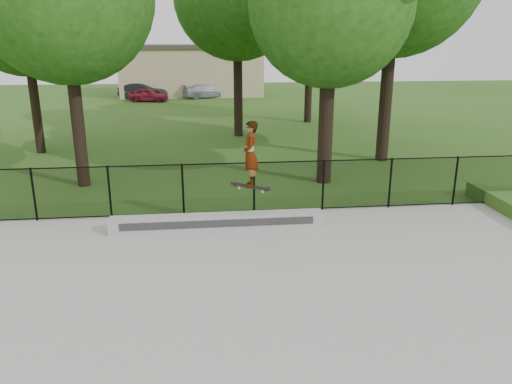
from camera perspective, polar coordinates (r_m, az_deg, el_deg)
ground at (r=9.10m, az=3.95°, el=-15.14°), size 100.00×100.00×0.00m
concrete_slab at (r=9.08m, az=3.96°, el=-14.98°), size 14.00×12.00×0.06m
grind_ledge at (r=13.09m, az=-4.41°, el=-3.41°), size 5.55×0.40×0.41m
car_a at (r=41.27m, az=-12.21°, el=10.80°), size 3.31×1.92×1.06m
car_b at (r=43.19m, az=-12.82°, el=11.19°), size 3.83×2.51×1.30m
car_c at (r=43.18m, az=-5.69°, el=11.45°), size 4.13×2.84×1.20m
skater_airborne at (r=12.60m, az=-0.65°, el=4.21°), size 0.83×0.64×1.84m
chainlink_fence at (r=14.12m, az=-0.22°, el=0.54°), size 16.06×0.06×1.50m
distant_building at (r=45.63m, az=-7.29°, el=13.68°), size 12.40×6.40×4.30m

